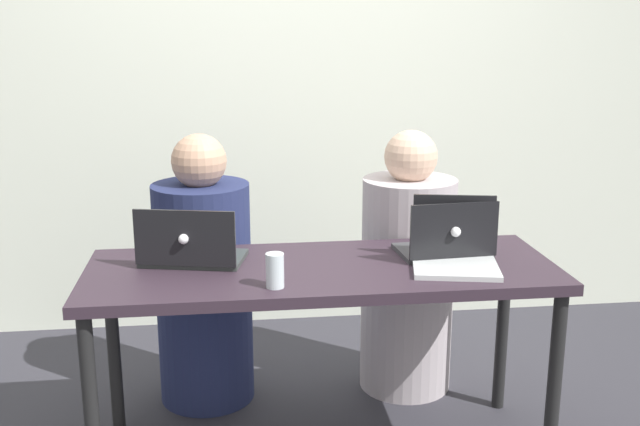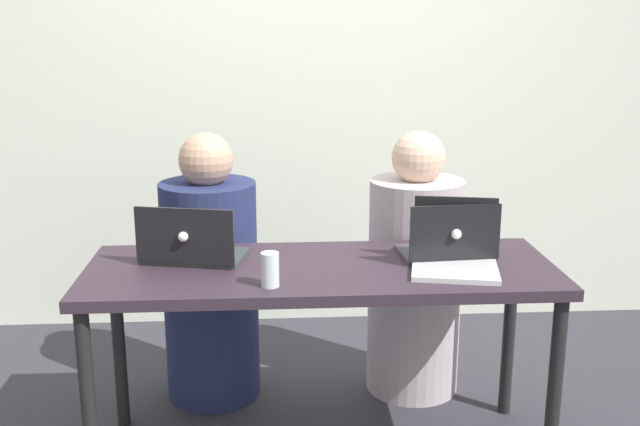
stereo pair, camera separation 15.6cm
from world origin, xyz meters
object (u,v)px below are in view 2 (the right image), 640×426
laptop_back_right (448,246)px  water_glass_left (270,272)px  laptop_back_left (192,249)px  laptop_front_right (455,254)px  person_on_left (211,282)px  person_on_right (415,278)px

laptop_back_right → water_glass_left: bearing=16.9°
laptop_back_left → laptop_front_right: bearing=-175.5°
laptop_front_right → water_glass_left: size_ratio=2.96×
laptop_front_right → person_on_left: bearing=160.2°
person_on_left → water_glass_left: size_ratio=10.00×
laptop_front_right → water_glass_left: bearing=-155.8°
person_on_left → laptop_front_right: bearing=154.6°
person_on_right → water_glass_left: person_on_right is taller
person_on_right → water_glass_left: (-0.62, -0.70, 0.28)m
person_on_right → laptop_front_right: (0.03, -0.56, 0.28)m
person_on_right → laptop_front_right: person_on_right is taller
person_on_left → laptop_back_left: bearing=92.9°
person_on_left → laptop_back_left: size_ratio=2.88×
person_on_left → laptop_front_right: (0.91, -0.56, 0.28)m
laptop_back_right → water_glass_left: (-0.65, -0.25, 0.00)m
person_on_right → laptop_back_left: 1.03m
person_on_left → laptop_back_left: (-0.02, -0.42, 0.28)m
laptop_back_left → laptop_back_right: laptop_back_right is taller
person_on_left → laptop_back_right: person_on_left is taller
person_on_right → laptop_back_left: (-0.90, -0.42, 0.28)m
laptop_front_right → water_glass_left: (-0.65, -0.14, -0.00)m
person_on_right → laptop_front_right: size_ratio=3.38×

